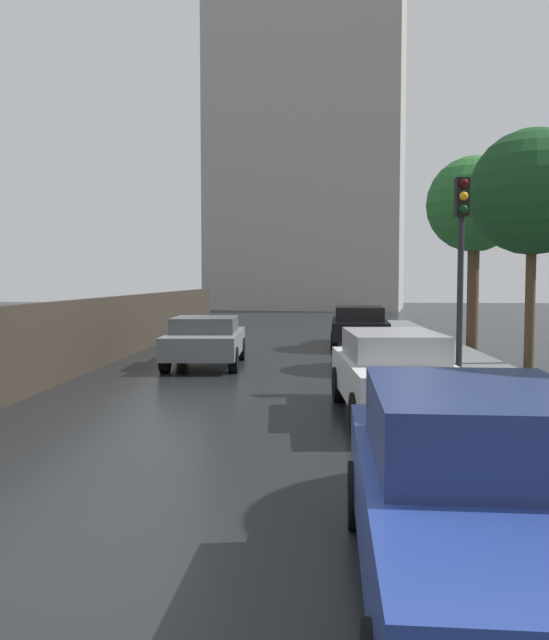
{
  "coord_description": "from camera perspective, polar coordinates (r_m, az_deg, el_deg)",
  "views": [
    {
      "loc": [
        1.26,
        -4.28,
        2.27
      ],
      "look_at": [
        0.53,
        8.13,
        1.49
      ],
      "focal_mm": 36.49,
      "sensor_mm": 36.0,
      "label": 1
    }
  ],
  "objects": [
    {
      "name": "street_tree_mid",
      "position": [
        17.9,
        21.71,
        10.33
      ],
      "size": [
        3.16,
        3.16,
        6.05
      ],
      "color": "#4C3823",
      "rests_on": "ground"
    },
    {
      "name": "ground",
      "position": [
        5.0,
        -12.7,
        -23.47
      ],
      "size": [
        120.0,
        120.0,
        0.0
      ],
      "primitive_type": "plane",
      "color": "black"
    },
    {
      "name": "car_white_mid_road",
      "position": [
        10.88,
        10.36,
        -4.52
      ],
      "size": [
        1.93,
        4.21,
        1.41
      ],
      "rotation": [
        0.0,
        0.0,
        0.06
      ],
      "color": "silver",
      "rests_on": "ground"
    },
    {
      "name": "street_tree_far",
      "position": [
        22.5,
        17.14,
        9.57
      ],
      "size": [
        3.12,
        3.12,
        6.29
      ],
      "color": "#4C3823",
      "rests_on": "ground"
    },
    {
      "name": "car_black_near_kerb",
      "position": [
        22.42,
        7.43,
        -0.43
      ],
      "size": [
        2.04,
        4.54,
        1.34
      ],
      "rotation": [
        0.0,
        0.0,
        -0.04
      ],
      "color": "black",
      "rests_on": "ground"
    },
    {
      "name": "traffic_light",
      "position": [
        13.44,
        16.06,
        6.6
      ],
      "size": [
        0.26,
        0.39,
        4.12
      ],
      "color": "black",
      "rests_on": "sidewalk_strip"
    },
    {
      "name": "car_grey_far_lane",
      "position": [
        17.12,
        -6.08,
        -1.73
      ],
      "size": [
        2.02,
        3.89,
        1.29
      ],
      "rotation": [
        0.0,
        0.0,
        3.18
      ],
      "color": "slate",
      "rests_on": "ground"
    },
    {
      "name": "distant_tower",
      "position": [
        52.18,
        2.94,
        17.79
      ],
      "size": [
        15.59,
        10.67,
        30.19
      ],
      "color": "#9E9993",
      "rests_on": "ground"
    },
    {
      "name": "car_blue_far_ahead",
      "position": [
        4.85,
        17.49,
        -14.58
      ],
      "size": [
        1.82,
        4.29,
        1.52
      ],
      "rotation": [
        0.0,
        0.0,
        -0.03
      ],
      "color": "navy",
      "rests_on": "ground"
    }
  ]
}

